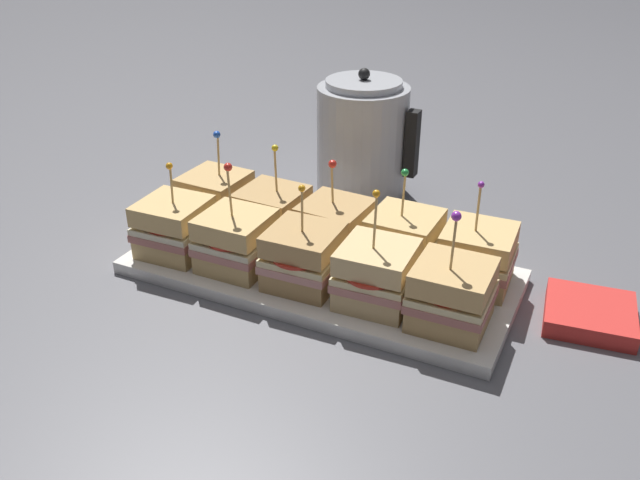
% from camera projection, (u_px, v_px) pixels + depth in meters
% --- Properties ---
extents(ground_plane, '(6.00, 6.00, 0.00)m').
position_uv_depth(ground_plane, '(320.00, 277.00, 0.97)').
color(ground_plane, slate).
extents(serving_platter, '(0.55, 0.24, 0.02)m').
position_uv_depth(serving_platter, '(320.00, 271.00, 0.97)').
color(serving_platter, white).
rests_on(serving_platter, ground_plane).
extents(sandwich_front_far_left, '(0.10, 0.10, 0.14)m').
position_uv_depth(sandwich_front_far_left, '(174.00, 227.00, 0.98)').
color(sandwich_front_far_left, tan).
rests_on(sandwich_front_far_left, serving_platter).
extents(sandwich_front_left, '(0.10, 0.10, 0.16)m').
position_uv_depth(sandwich_front_left, '(236.00, 241.00, 0.95)').
color(sandwich_front_left, tan).
rests_on(sandwich_front_left, serving_platter).
extents(sandwich_front_center, '(0.10, 0.10, 0.15)m').
position_uv_depth(sandwich_front_center, '(304.00, 257.00, 0.91)').
color(sandwich_front_center, tan).
rests_on(sandwich_front_center, serving_platter).
extents(sandwich_front_right, '(0.10, 0.10, 0.16)m').
position_uv_depth(sandwich_front_right, '(377.00, 275.00, 0.87)').
color(sandwich_front_right, '#DBB77A').
rests_on(sandwich_front_right, serving_platter).
extents(sandwich_front_far_right, '(0.10, 0.10, 0.16)m').
position_uv_depth(sandwich_front_far_right, '(452.00, 295.00, 0.83)').
color(sandwich_front_far_right, tan).
rests_on(sandwich_front_far_right, serving_platter).
extents(sandwich_back_far_left, '(0.10, 0.10, 0.15)m').
position_uv_depth(sandwich_back_far_left, '(216.00, 199.00, 1.07)').
color(sandwich_back_far_left, tan).
rests_on(sandwich_back_far_left, serving_platter).
extents(sandwich_back_left, '(0.10, 0.10, 0.15)m').
position_uv_depth(sandwich_back_left, '(272.00, 213.00, 1.03)').
color(sandwich_back_left, tan).
rests_on(sandwich_back_left, serving_platter).
extents(sandwich_back_center, '(0.10, 0.10, 0.14)m').
position_uv_depth(sandwich_back_center, '(336.00, 228.00, 0.99)').
color(sandwich_back_center, tan).
rests_on(sandwich_back_center, serving_platter).
extents(sandwich_back_right, '(0.10, 0.10, 0.15)m').
position_uv_depth(sandwich_back_right, '(404.00, 241.00, 0.95)').
color(sandwich_back_right, tan).
rests_on(sandwich_back_right, serving_platter).
extents(sandwich_back_far_right, '(0.10, 0.10, 0.15)m').
position_uv_depth(sandwich_back_far_right, '(477.00, 257.00, 0.91)').
color(sandwich_back_far_right, tan).
rests_on(sandwich_back_far_right, serving_platter).
extents(kettle_steel, '(0.18, 0.16, 0.23)m').
position_uv_depth(kettle_steel, '(363.00, 139.00, 1.19)').
color(kettle_steel, '#B7BABF').
rests_on(kettle_steel, ground_plane).
extents(napkin_stack, '(0.12, 0.12, 0.02)m').
position_uv_depth(napkin_stack, '(590.00, 314.00, 0.87)').
color(napkin_stack, red).
rests_on(napkin_stack, ground_plane).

